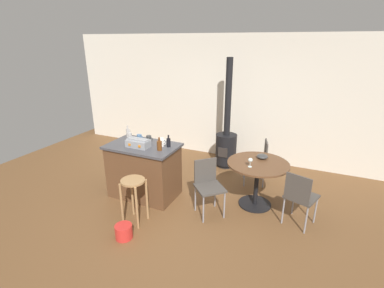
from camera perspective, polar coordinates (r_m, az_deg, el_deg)
name	(u,v)px	position (r m, az deg, el deg)	size (l,w,h in m)	color
ground_plane	(177,215)	(4.55, -3.06, -14.04)	(8.80, 8.80, 0.00)	brown
back_wall	(231,98)	(6.38, 7.84, 9.10)	(8.00, 0.10, 2.70)	silver
kitchen_island	(144,170)	(4.93, -9.63, -5.23)	(1.17, 0.74, 0.93)	brown
wooden_stool	(134,191)	(4.23, -11.68, -9.28)	(0.35, 0.35, 0.69)	#A37A4C
dining_table	(257,173)	(4.63, 13.03, -5.72)	(0.96, 0.96, 0.75)	black
folding_chair_near	(258,159)	(5.37, 13.24, -2.94)	(0.49, 0.49, 0.85)	#47423D
folding_chair_far	(208,183)	(4.36, 3.26, -7.87)	(0.57, 0.57, 0.86)	#47423D
folding_chair_left	(300,195)	(4.34, 20.89, -9.62)	(0.51, 0.51, 0.85)	#47423D
wood_stove	(226,142)	(6.00, 6.91, 0.44)	(0.44, 0.45, 2.26)	black
toolbox	(138,143)	(4.66, -10.80, 0.20)	(0.38, 0.21, 0.14)	gray
bottle_0	(128,132)	(5.18, -12.79, 2.28)	(0.06, 0.06, 0.21)	#B7B2AD
bottle_1	(130,136)	(5.02, -12.40, 1.58)	(0.07, 0.07, 0.18)	#B7B2AD
bottle_2	(169,142)	(4.60, -4.75, 0.35)	(0.07, 0.07, 0.20)	black
bottle_3	(159,145)	(4.46, -6.59, -0.26)	(0.08, 0.08, 0.21)	#603314
cup_0	(139,137)	(5.02, -10.54, 1.40)	(0.12, 0.08, 0.09)	#4C7099
cup_1	(149,139)	(4.87, -8.68, 1.06)	(0.12, 0.09, 0.11)	#383838
cup_2	(162,143)	(4.64, -6.13, 0.14)	(0.12, 0.08, 0.10)	white
cup_3	(162,140)	(4.80, -6.08, 0.73)	(0.11, 0.08, 0.09)	white
wine_glass	(250,160)	(4.35, 11.68, -3.24)	(0.07, 0.07, 0.14)	silver
serving_bowl	(262,156)	(4.72, 13.98, -2.44)	(0.18, 0.18, 0.07)	#383838
plastic_bucket	(124,232)	(4.15, -13.58, -16.77)	(0.24, 0.24, 0.20)	red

